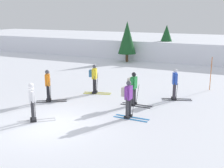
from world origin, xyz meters
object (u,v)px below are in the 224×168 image
conifer_far_right (166,39)px  skier_blue (175,83)px  trail_marker_pole (211,74)px  skier_green (133,87)px  skier_white (32,101)px  skier_orange (48,85)px  skier_purple (128,97)px  skier_yellow (94,77)px  conifer_far_left (127,38)px

conifer_far_right → skier_blue: bearing=-72.5°
trail_marker_pole → skier_green: bearing=-122.9°
skier_white → skier_blue: same height
skier_orange → skier_purple: bearing=-5.3°
skier_white → conifer_far_right: bearing=88.3°
skier_orange → skier_green: 4.48m
skier_purple → skier_green: (-0.48, 1.82, -0.00)m
skier_yellow → skier_white: bearing=-91.9°
skier_green → skier_white: bearing=-127.3°
skier_orange → trail_marker_pole: bearing=40.1°
skier_green → conifer_far_left: 13.72m
skier_orange → skier_yellow: size_ratio=1.00×
conifer_far_right → skier_yellow: bearing=-91.7°
skier_blue → skier_green: bearing=-131.7°
trail_marker_pole → conifer_far_left: bearing=138.9°
skier_blue → skier_yellow: same height
conifer_far_left → skier_blue: bearing=-55.5°
skier_green → skier_blue: bearing=48.3°
skier_blue → conifer_far_right: (-4.13, 13.07, 1.25)m
trail_marker_pole → skier_orange: bearing=-139.9°
skier_green → trail_marker_pole: trail_marker_pole is taller
trail_marker_pole → skier_yellow: bearing=-148.1°
skier_blue → conifer_far_left: bearing=124.5°
skier_orange → conifer_far_right: conifer_far_right is taller
skier_yellow → conifer_far_right: (0.40, 13.83, 1.21)m
conifer_far_left → conifer_far_right: bearing=38.3°
skier_yellow → trail_marker_pole: 7.05m
trail_marker_pole → skier_white: bearing=-124.9°
skier_blue → skier_orange: bearing=-151.3°
skier_orange → skier_yellow: same height
skier_purple → conifer_far_right: (-2.95, 16.75, 1.21)m
skier_orange → conifer_far_right: (1.79, 16.31, 1.25)m
skier_yellow → trail_marker_pole: size_ratio=0.84×
skier_purple → trail_marker_pole: trail_marker_pole is taller
skier_white → skier_yellow: (0.17, 5.09, 0.04)m
skier_white → trail_marker_pole: size_ratio=0.84×
skier_orange → trail_marker_pole: (7.37, 6.20, 0.10)m
skier_orange → skier_blue: same height
skier_green → conifer_far_right: 15.18m
skier_orange → conifer_far_left: (-1.36, 13.82, 1.40)m
skier_orange → conifer_far_left: size_ratio=0.44×
skier_yellow → skier_green: (2.87, -1.09, -0.00)m
skier_yellow → conifer_far_right: bearing=88.3°
skier_white → skier_yellow: size_ratio=1.00×
conifer_far_left → skier_green: bearing=-65.7°
skier_orange → skier_white: (1.22, -2.61, -0.00)m
skier_purple → skier_blue: same height
skier_blue → skier_yellow: bearing=-170.4°
skier_white → trail_marker_pole: trail_marker_pole is taller
conifer_far_left → skier_orange: bearing=-84.4°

